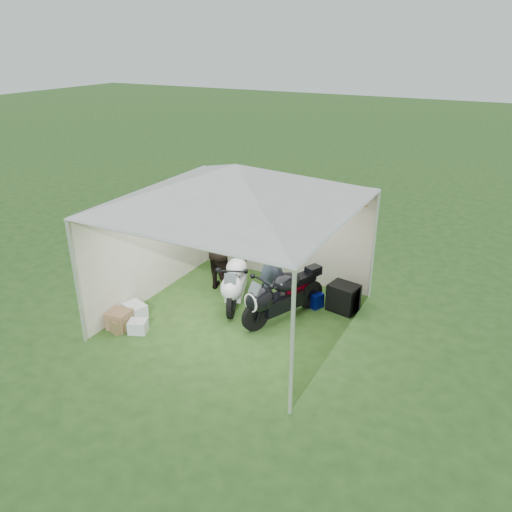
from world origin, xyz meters
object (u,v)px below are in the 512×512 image
object	(u,v)px
motorcycle_black	(280,295)
person_blue_jacket	(271,263)
equipment_box	(343,297)
crate_2	(138,326)
canopy_tent	(237,188)
crate_0	(135,311)
crate_1	(120,320)
crate_3	(117,323)
paddock_stand	(312,299)
person_dark_jacket	(222,247)
motorcycle_white	(236,280)

from	to	relation	value
motorcycle_black	person_blue_jacket	size ratio (longest dim) A/B	1.09
motorcycle_black	equipment_box	bearing A→B (deg)	67.63
motorcycle_black	crate_2	xyz separation A→B (m)	(-2.10, -1.61, -0.42)
canopy_tent	crate_0	xyz separation A→B (m)	(-1.75, -0.98, -2.43)
equipment_box	crate_1	size ratio (longest dim) A/B	1.44
crate_3	paddock_stand	bearing A→B (deg)	41.70
person_dark_jacket	crate_0	xyz separation A→B (m)	(-0.84, -1.88, -0.80)
person_blue_jacket	crate_3	distance (m)	3.16
person_dark_jacket	crate_3	xyz separation A→B (m)	(-0.84, -2.38, -0.81)
motorcycle_white	person_dark_jacket	xyz separation A→B (m)	(-0.60, 0.48, 0.42)
person_blue_jacket	equipment_box	xyz separation A→B (m)	(1.44, 0.32, -0.57)
person_blue_jacket	equipment_box	size ratio (longest dim) A/B	3.06
motorcycle_white	crate_2	xyz separation A→B (m)	(-1.04, -1.79, -0.40)
paddock_stand	equipment_box	world-z (taller)	equipment_box
motorcycle_white	crate_1	world-z (taller)	motorcycle_white
motorcycle_white	paddock_stand	bearing A→B (deg)	3.72
equipment_box	crate_1	distance (m)	4.31
person_blue_jacket	crate_3	xyz separation A→B (m)	(-2.01, -2.34, -0.71)
crate_1	crate_2	bearing A→B (deg)	4.79
equipment_box	paddock_stand	bearing A→B (deg)	-169.40
motorcycle_black	person_blue_jacket	world-z (taller)	person_blue_jacket
motorcycle_black	person_blue_jacket	distance (m)	0.84
motorcycle_black	person_dark_jacket	size ratio (longest dim) A/B	0.98
crate_3	motorcycle_white	bearing A→B (deg)	52.86
motorcycle_black	crate_3	world-z (taller)	motorcycle_black
person_dark_jacket	motorcycle_white	bearing A→B (deg)	162.87
crate_0	crate_2	distance (m)	0.56
motorcycle_white	motorcycle_black	xyz separation A→B (m)	(1.06, -0.18, 0.02)
equipment_box	crate_2	bearing A→B (deg)	-140.20
canopy_tent	crate_0	world-z (taller)	canopy_tent
motorcycle_black	canopy_tent	bearing A→B (deg)	-138.69
motorcycle_black	equipment_box	world-z (taller)	motorcycle_black
motorcycle_black	person_blue_jacket	xyz separation A→B (m)	(-0.48, 0.61, 0.31)
canopy_tent	motorcycle_black	distance (m)	2.18
motorcycle_black	crate_2	world-z (taller)	motorcycle_black
person_blue_jacket	crate_0	bearing A→B (deg)	-19.80
motorcycle_white	person_blue_jacket	distance (m)	0.79
motorcycle_white	motorcycle_black	size ratio (longest dim) A/B	0.98
paddock_stand	crate_3	xyz separation A→B (m)	(-2.85, -2.54, -0.02)
person_dark_jacket	crate_0	distance (m)	2.21
motorcycle_white	crate_1	xyz separation A→B (m)	(-1.44, -1.82, -0.35)
person_blue_jacket	crate_1	world-z (taller)	person_blue_jacket
canopy_tent	person_blue_jacket	world-z (taller)	canopy_tent
equipment_box	person_dark_jacket	bearing A→B (deg)	-174.09
motorcycle_black	paddock_stand	xyz separation A→B (m)	(0.35, 0.82, -0.39)
person_dark_jacket	equipment_box	world-z (taller)	person_dark_jacket
paddock_stand	crate_0	distance (m)	3.50
canopy_tent	motorcycle_white	bearing A→B (deg)	126.67
crate_1	crate_2	distance (m)	0.40
crate_3	motorcycle_black	bearing A→B (deg)	34.59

